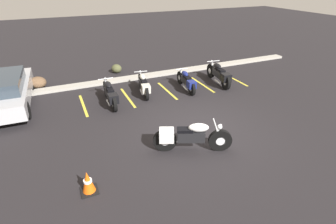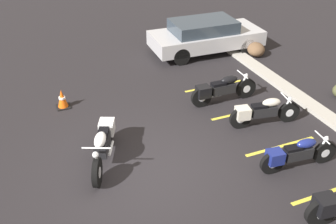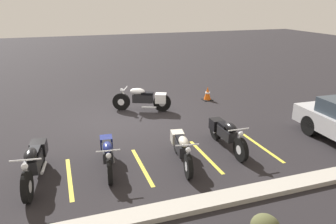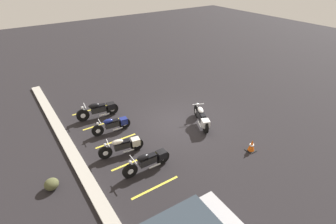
{
  "view_description": "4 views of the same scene",
  "coord_description": "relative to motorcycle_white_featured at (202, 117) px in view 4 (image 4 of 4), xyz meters",
  "views": [
    {
      "loc": [
        -3.98,
        -6.36,
        4.59
      ],
      "look_at": [
        -0.85,
        0.66,
        0.56
      ],
      "focal_mm": 28.0,
      "sensor_mm": 36.0,
      "label": 1
    },
    {
      "loc": [
        6.85,
        -2.33,
        6.1
      ],
      "look_at": [
        -1.27,
        1.05,
        0.7
      ],
      "focal_mm": 42.0,
      "sensor_mm": 36.0,
      "label": 2
    },
    {
      "loc": [
        2.21,
        10.94,
        4.14
      ],
      "look_at": [
        -1.08,
        1.36,
        0.63
      ],
      "focal_mm": 35.0,
      "sensor_mm": 36.0,
      "label": 3
    },
    {
      "loc": [
        -9.57,
        7.21,
        7.68
      ],
      "look_at": [
        -0.01,
        0.74,
        0.91
      ],
      "focal_mm": 28.0,
      "sensor_mm": 36.0,
      "label": 4
    }
  ],
  "objects": [
    {
      "name": "parked_bike_1",
      "position": [
        0.18,
        4.44,
        -0.04
      ],
      "size": [
        0.69,
        2.06,
        0.82
      ],
      "rotation": [
        0.0,
        0.0,
        1.41
      ],
      "color": "black",
      "rests_on": "ground"
    },
    {
      "name": "ground",
      "position": [
        0.86,
        0.82,
        -0.48
      ],
      "size": [
        60.0,
        60.0,
        0.0
      ],
      "primitive_type": "plane",
      "color": "black"
    },
    {
      "name": "stall_line_3",
      "position": [
        3.07,
        4.35,
        -0.48
      ],
      "size": [
        0.1,
        2.1,
        0.0
      ],
      "primitive_type": "cube",
      "color": "gold",
      "rests_on": "ground"
    },
    {
      "name": "stall_line_0",
      "position": [
        -2.39,
        4.35,
        -0.48
      ],
      "size": [
        0.1,
        2.1,
        0.0
      ],
      "primitive_type": "cube",
      "color": "gold",
      "rests_on": "ground"
    },
    {
      "name": "landscape_rock_0",
      "position": [
        -0.2,
        7.67,
        -0.25
      ],
      "size": [
        0.67,
        0.69,
        0.45
      ],
      "primitive_type": "ellipsoid",
      "rotation": [
        0.0,
        0.0,
        0.36
      ],
      "color": "#4B4E2F",
      "rests_on": "ground"
    },
    {
      "name": "parked_bike_3",
      "position": [
        3.82,
        4.13,
        0.01
      ],
      "size": [
        0.73,
        2.31,
        0.91
      ],
      "rotation": [
        0.0,
        0.0,
        1.44
      ],
      "color": "black",
      "rests_on": "ground"
    },
    {
      "name": "traffic_cone",
      "position": [
        -2.93,
        -0.51,
        -0.2
      ],
      "size": [
        0.4,
        0.4,
        0.59
      ],
      "color": "black",
      "rests_on": "ground"
    },
    {
      "name": "stall_line_4",
      "position": [
        4.89,
        4.35,
        -0.48
      ],
      "size": [
        0.1,
        2.1,
        0.0
      ],
      "primitive_type": "cube",
      "color": "gold",
      "rests_on": "ground"
    },
    {
      "name": "stall_line_2",
      "position": [
        1.25,
        4.35,
        -0.48
      ],
      "size": [
        0.1,
        2.1,
        0.0
      ],
      "primitive_type": "cube",
      "color": "gold",
      "rests_on": "ground"
    },
    {
      "name": "stall_line_1",
      "position": [
        -0.57,
        4.35,
        -0.48
      ],
      "size": [
        0.1,
        2.1,
        0.0
      ],
      "primitive_type": "cube",
      "color": "gold",
      "rests_on": "ground"
    },
    {
      "name": "motorcycle_white_featured",
      "position": [
        0.0,
        0.0,
        0.0
      ],
      "size": [
        2.14,
        1.1,
        0.9
      ],
      "rotation": [
        0.0,
        0.0,
        -0.41
      ],
      "color": "black",
      "rests_on": "ground"
    },
    {
      "name": "parked_bike_2",
      "position": [
        2.08,
        4.09,
        -0.06
      ],
      "size": [
        0.59,
        2.01,
        0.79
      ],
      "rotation": [
        0.0,
        0.0,
        1.47
      ],
      "color": "black",
      "rests_on": "ground"
    },
    {
      "name": "concrete_curb",
      "position": [
        0.86,
        6.42,
        -0.42
      ],
      "size": [
        18.0,
        0.5,
        0.12
      ],
      "primitive_type": "cube",
      "color": "#A8A399",
      "rests_on": "ground"
    },
    {
      "name": "parked_bike_0",
      "position": [
        -1.36,
        4.01,
        -0.02
      ],
      "size": [
        0.61,
        2.18,
        0.86
      ],
      "rotation": [
        0.0,
        0.0,
        1.55
      ],
      "color": "black",
      "rests_on": "ground"
    }
  ]
}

